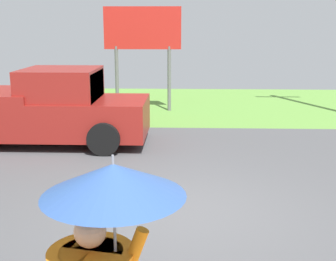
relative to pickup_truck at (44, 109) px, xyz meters
name	(u,v)px	position (x,y,z in m)	size (l,w,h in m)	color
ground_plane	(186,160)	(3.55, -1.21, -0.92)	(40.00, 22.00, 0.20)	#4C4C4F
pickup_truck	(44,109)	(0.00, 0.00, 0.00)	(5.20, 2.28, 1.88)	maroon
roadside_billboard	(142,36)	(2.07, 4.52, 1.68)	(2.60, 0.12, 3.50)	slate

